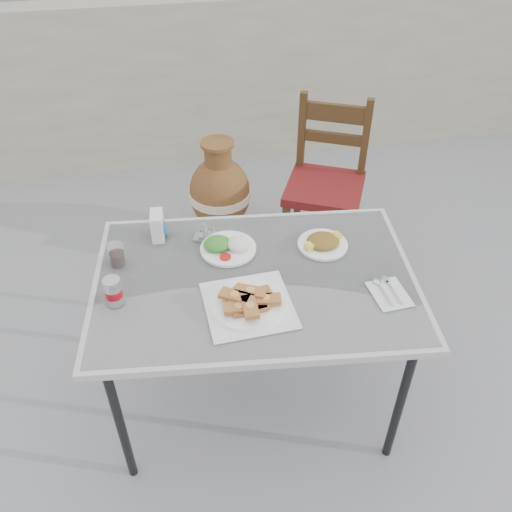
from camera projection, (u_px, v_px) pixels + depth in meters
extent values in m
plane|color=slate|center=(295.00, 410.00, 2.55)|extent=(80.00, 80.00, 0.00)
cylinder|color=black|center=(120.00, 424.00, 2.08)|extent=(0.04, 0.04, 0.72)
cylinder|color=black|center=(400.00, 403.00, 2.15)|extent=(0.04, 0.04, 0.72)
cylinder|color=black|center=(136.00, 298.00, 2.61)|extent=(0.04, 0.04, 0.72)
cylinder|color=black|center=(360.00, 285.00, 2.68)|extent=(0.04, 0.04, 0.72)
cube|color=white|center=(255.00, 281.00, 2.14)|extent=(1.35, 0.99, 0.03)
cube|color=white|center=(255.00, 277.00, 2.12)|extent=(1.30, 0.94, 0.01)
cube|color=silver|center=(249.00, 305.00, 2.00)|extent=(0.33, 0.33, 0.00)
cylinder|color=white|center=(249.00, 303.00, 1.99)|extent=(0.28, 0.28, 0.01)
cylinder|color=white|center=(249.00, 304.00, 2.00)|extent=(0.29, 0.29, 0.01)
cylinder|color=white|center=(228.00, 249.00, 2.25)|extent=(0.23, 0.23, 0.01)
ellipsoid|color=silver|center=(239.00, 244.00, 2.23)|extent=(0.10, 0.10, 0.05)
ellipsoid|color=#29671D|center=(217.00, 244.00, 2.24)|extent=(0.12, 0.11, 0.05)
cylinder|color=#AF1412|center=(225.00, 257.00, 2.19)|extent=(0.05, 0.05, 0.01)
cylinder|color=white|center=(323.00, 245.00, 2.27)|extent=(0.21, 0.21, 0.01)
ellipsoid|color=#31701C|center=(323.00, 241.00, 2.26)|extent=(0.14, 0.13, 0.04)
cylinder|color=yellow|center=(309.00, 247.00, 2.23)|extent=(0.05, 0.04, 0.04)
cylinder|color=yellow|center=(337.00, 236.00, 2.28)|extent=(0.05, 0.04, 0.04)
cylinder|color=silver|center=(114.00, 292.00, 1.97)|extent=(0.06, 0.06, 0.12)
cylinder|color=red|center=(114.00, 293.00, 1.98)|extent=(0.06, 0.06, 0.03)
cylinder|color=#B3B4BA|center=(111.00, 280.00, 1.94)|extent=(0.06, 0.06, 0.00)
cylinder|color=white|center=(117.00, 255.00, 2.15)|extent=(0.07, 0.07, 0.10)
cylinder|color=black|center=(118.00, 258.00, 2.16)|extent=(0.06, 0.06, 0.06)
cube|color=silver|center=(158.00, 226.00, 2.28)|extent=(0.06, 0.10, 0.12)
cube|color=#1860B4|center=(165.00, 227.00, 2.29)|extent=(0.02, 0.05, 0.07)
cube|color=#B3B4BA|center=(206.00, 237.00, 2.31)|extent=(0.12, 0.11, 0.01)
cylinder|color=white|center=(200.00, 234.00, 2.27)|extent=(0.02, 0.02, 0.06)
cylinder|color=white|center=(211.00, 232.00, 2.28)|extent=(0.02, 0.02, 0.06)
cylinder|color=#B3B4BA|center=(205.00, 229.00, 2.31)|extent=(0.03, 0.03, 0.05)
cube|color=silver|center=(389.00, 294.00, 2.05)|extent=(0.14, 0.18, 0.00)
cube|color=#B3B4BA|center=(385.00, 294.00, 2.04)|extent=(0.02, 0.13, 0.00)
ellipsoid|color=#B3B4BA|center=(377.00, 281.00, 2.09)|extent=(0.03, 0.04, 0.01)
cube|color=#B3B4BA|center=(394.00, 292.00, 2.05)|extent=(0.02, 0.13, 0.00)
cube|color=#B3B4BA|center=(386.00, 279.00, 2.10)|extent=(0.02, 0.04, 0.00)
cube|color=#35230E|center=(285.00, 237.00, 3.20)|extent=(0.05, 0.05, 0.46)
cube|color=#35230E|center=(348.00, 247.00, 3.13)|extent=(0.05, 0.05, 0.46)
cube|color=#35230E|center=(298.00, 203.00, 3.47)|extent=(0.05, 0.05, 0.46)
cube|color=#35230E|center=(355.00, 212.00, 3.40)|extent=(0.05, 0.05, 0.46)
cube|color=maroon|center=(325.00, 188.00, 3.14)|extent=(0.57, 0.57, 0.05)
cube|color=#35230E|center=(302.00, 134.00, 3.16)|extent=(0.05, 0.05, 0.51)
cube|color=#35230E|center=(365.00, 142.00, 3.09)|extent=(0.05, 0.05, 0.51)
cube|color=#35230E|center=(336.00, 113.00, 3.03)|extent=(0.38, 0.21, 0.10)
cube|color=#35230E|center=(333.00, 138.00, 3.13)|extent=(0.38, 0.21, 0.06)
cylinder|color=brown|center=(222.00, 230.00, 3.58)|extent=(0.29, 0.29, 0.07)
ellipsoid|color=brown|center=(220.00, 194.00, 3.40)|extent=(0.38, 0.38, 0.48)
cylinder|color=beige|center=(220.00, 194.00, 3.40)|extent=(0.39, 0.39, 0.05)
cylinder|color=brown|center=(218.00, 156.00, 3.23)|extent=(0.16, 0.16, 0.15)
cylinder|color=brown|center=(217.00, 144.00, 3.17)|extent=(0.20, 0.20, 0.02)
cube|color=#A9A48D|center=(216.00, 82.00, 4.05)|extent=(6.00, 0.25, 1.20)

